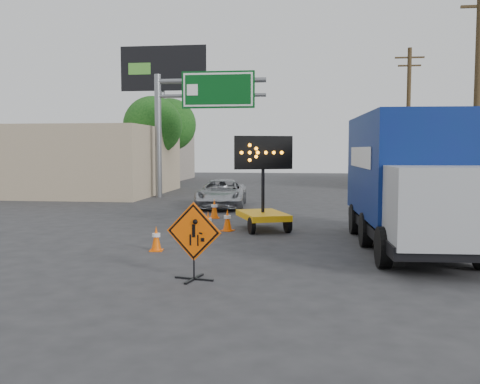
% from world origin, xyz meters
% --- Properties ---
extents(ground, '(100.00, 100.00, 0.00)m').
position_xyz_m(ground, '(0.00, 0.00, 0.00)').
color(ground, '#2D2D30').
rests_on(ground, ground).
extents(curb_right, '(0.40, 60.00, 0.12)m').
position_xyz_m(curb_right, '(7.20, 15.00, 0.06)').
color(curb_right, gray).
rests_on(curb_right, ground).
extents(sidewalk_right, '(4.00, 60.00, 0.15)m').
position_xyz_m(sidewalk_right, '(9.50, 15.00, 0.07)').
color(sidewalk_right, gray).
rests_on(sidewalk_right, ground).
extents(storefront_left_near, '(14.00, 10.00, 4.00)m').
position_xyz_m(storefront_left_near, '(-14.00, 20.00, 2.00)').
color(storefront_left_near, tan).
rests_on(storefront_left_near, ground).
extents(storefront_left_far, '(12.00, 10.00, 4.40)m').
position_xyz_m(storefront_left_far, '(-15.00, 34.00, 2.20)').
color(storefront_left_far, '#A9998D').
rests_on(storefront_left_far, ground).
extents(building_right_far, '(10.00, 14.00, 4.60)m').
position_xyz_m(building_right_far, '(13.00, 30.00, 2.30)').
color(building_right_far, tan).
rests_on(building_right_far, ground).
extents(highway_gantry, '(6.18, 0.38, 6.90)m').
position_xyz_m(highway_gantry, '(-4.43, 17.96, 5.07)').
color(highway_gantry, slate).
rests_on(highway_gantry, ground).
extents(billboard, '(6.10, 0.54, 9.85)m').
position_xyz_m(billboard, '(-8.35, 25.87, 7.35)').
color(billboard, slate).
rests_on(billboard, ground).
extents(utility_pole_near, '(1.80, 0.26, 9.00)m').
position_xyz_m(utility_pole_near, '(8.00, 10.00, 4.68)').
color(utility_pole_near, '#4A371F').
rests_on(utility_pole_near, ground).
extents(utility_pole_far, '(1.80, 0.26, 9.00)m').
position_xyz_m(utility_pole_far, '(8.00, 24.00, 4.68)').
color(utility_pole_far, '#4A371F').
rests_on(utility_pole_far, ground).
extents(tree_left_near, '(3.71, 3.71, 6.03)m').
position_xyz_m(tree_left_near, '(-8.00, 22.00, 4.16)').
color(tree_left_near, '#4A371F').
rests_on(tree_left_near, ground).
extents(tree_left_far, '(4.10, 4.10, 6.66)m').
position_xyz_m(tree_left_far, '(-9.00, 30.00, 4.60)').
color(tree_left_far, '#4A371F').
rests_on(tree_left_far, ground).
extents(construction_sign, '(1.19, 0.85, 1.61)m').
position_xyz_m(construction_sign, '(-0.50, -0.38, 0.85)').
color(construction_sign, black).
rests_on(construction_sign, ground).
extents(arrow_board, '(2.03, 2.52, 3.12)m').
position_xyz_m(arrow_board, '(0.32, 6.58, 0.69)').
color(arrow_board, '#F9AC0D').
rests_on(arrow_board, ground).
extents(pickup_truck, '(2.47, 4.75, 1.28)m').
position_xyz_m(pickup_truck, '(-2.16, 13.30, 0.64)').
color(pickup_truck, '#A9ABB0').
rests_on(pickup_truck, ground).
extents(box_truck, '(2.73, 7.75, 3.64)m').
position_xyz_m(box_truck, '(4.49, 3.91, 1.65)').
color(box_truck, black).
rests_on(box_truck, ground).
extents(cone_a, '(0.38, 0.38, 0.66)m').
position_xyz_m(cone_a, '(-2.16, 2.58, 0.33)').
color(cone_a, '#FE5B05').
rests_on(cone_a, ground).
extents(cone_b, '(0.44, 0.44, 0.72)m').
position_xyz_m(cone_b, '(-1.33, 5.58, 0.36)').
color(cone_b, '#FE5B05').
rests_on(cone_b, ground).
extents(cone_c, '(0.48, 0.48, 0.73)m').
position_xyz_m(cone_c, '(-0.82, 6.24, 0.36)').
color(cone_c, '#FE5B05').
rests_on(cone_c, ground).
extents(cone_d, '(0.46, 0.46, 0.76)m').
position_xyz_m(cone_d, '(-1.81, 9.40, 0.38)').
color(cone_d, '#FE5B05').
rests_on(cone_d, ground).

